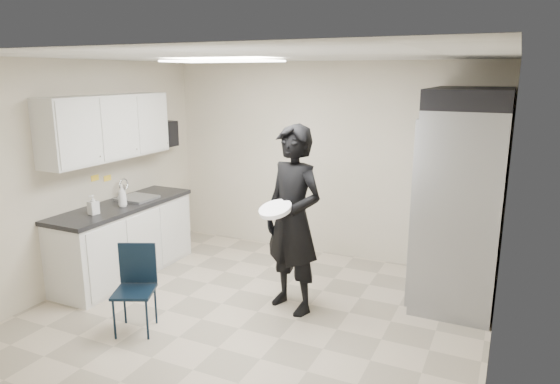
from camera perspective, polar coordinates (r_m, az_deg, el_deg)
The scene contains 21 objects.
floor at distance 5.40m, azimuth -2.58°, elevation -13.50°, with size 4.50×4.50×0.00m, color tan.
ceiling at distance 4.82m, azimuth -2.91°, elevation 15.26°, with size 4.50×4.50×0.00m, color silver.
back_wall at distance 6.74m, azimuth 5.26°, elevation 3.60°, with size 4.50×4.50×0.00m, color beige.
left_wall at distance 6.30m, azimuth -21.13°, elevation 2.06°, with size 4.00×4.00×0.00m, color beige.
right_wall at distance 4.40m, azimuth 24.16°, elevation -2.85°, with size 4.00×4.00×0.00m, color beige.
ceiling_panel at distance 5.46m, azimuth -6.61°, elevation 14.66°, with size 1.20×0.60×0.02m, color white.
lower_counter at distance 6.45m, azimuth -17.34°, elevation -5.40°, with size 0.60×1.90×0.86m, color silver.
countertop at distance 6.32m, azimuth -17.63°, elevation -1.50°, with size 0.64×1.95×0.05m, color black.
sink at distance 6.49m, azimuth -16.01°, elevation -1.14°, with size 0.42×0.40×0.14m, color gray.
faucet at distance 6.59m, azimuth -17.40°, elevation 0.32°, with size 0.02×0.02×0.24m, color silver.
upper_cabinets at distance 6.25m, azimuth -19.09°, elevation 7.00°, with size 0.35×1.80×0.75m, color silver.
towel_dispenser at distance 7.17m, azimuth -12.94°, elevation 6.49°, with size 0.22×0.30×0.35m, color black.
notice_sticker_left at distance 6.38m, azimuth -20.39°, elevation 1.52°, with size 0.00×0.12×0.07m, color yellow.
notice_sticker_right at distance 6.53m, azimuth -19.12°, elevation 1.51°, with size 0.00×0.12×0.07m, color yellow.
commercial_fridge at distance 5.71m, azimuth 20.10°, elevation -1.54°, with size 0.80×1.35×2.10m, color gray.
fridge_compressor at distance 5.55m, azimuth 21.06°, elevation 10.02°, with size 0.80×1.35×0.20m, color black.
folding_chair at distance 5.05m, azimuth -16.34°, elevation -10.90°, with size 0.36×0.36×0.82m, color black.
man_tuxedo at distance 5.12m, azimuth 1.49°, elevation -3.22°, with size 0.72×0.48×1.96m, color black.
bucket_lid at distance 4.90m, azimuth -0.53°, elevation -1.99°, with size 0.33×0.33×0.04m, color silver.
soap_bottle_a at distance 6.15m, azimuth -17.59°, elevation -0.40°, with size 0.10×0.10×0.26m, color white.
soap_bottle_b at distance 5.93m, azimuth -20.58°, elevation -1.36°, with size 0.10×0.10×0.22m, color #B9BBC7.
Camera 1 is at (2.27, -4.25, 2.44)m, focal length 32.00 mm.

